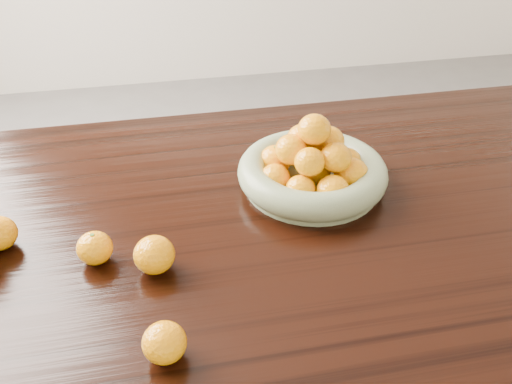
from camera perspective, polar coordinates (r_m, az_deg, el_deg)
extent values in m
cube|color=black|center=(1.17, -1.86, -3.70)|extent=(2.00, 1.00, 0.04)
cube|color=black|center=(2.04, 22.78, -1.22)|extent=(0.08, 0.08, 0.71)
cylinder|color=gray|center=(1.26, 5.57, 0.83)|extent=(0.29, 0.29, 0.01)
torus|color=gray|center=(1.24, 5.65, 2.01)|extent=(0.33, 0.33, 0.06)
ellipsoid|color=#FFA107|center=(1.27, 9.03, 3.02)|extent=(0.07, 0.07, 0.06)
ellipsoid|color=#FFA107|center=(1.32, 6.87, 4.39)|extent=(0.07, 0.07, 0.07)
ellipsoid|color=#FFA107|center=(1.31, 3.99, 4.20)|extent=(0.06, 0.06, 0.06)
ellipsoid|color=#FFA107|center=(1.26, 1.94, 3.21)|extent=(0.07, 0.07, 0.07)
ellipsoid|color=#FFA107|center=(1.21, 1.93, 1.43)|extent=(0.06, 0.06, 0.06)
ellipsoid|color=#FFA107|center=(1.17, 4.48, 0.27)|extent=(0.06, 0.06, 0.06)
ellipsoid|color=#FFA107|center=(1.17, 7.71, 0.14)|extent=(0.07, 0.07, 0.06)
ellipsoid|color=#FFA107|center=(1.22, 9.52, 1.77)|extent=(0.07, 0.07, 0.07)
ellipsoid|color=#FFA107|center=(1.24, 5.95, 2.27)|extent=(0.07, 0.07, 0.06)
ellipsoid|color=#FFA107|center=(1.25, 7.20, 5.04)|extent=(0.07, 0.07, 0.07)
ellipsoid|color=#FFA107|center=(1.25, 4.65, 5.35)|extent=(0.07, 0.07, 0.06)
ellipsoid|color=#FFA107|center=(1.20, 3.57, 4.26)|extent=(0.07, 0.07, 0.07)
ellipsoid|color=#FFA107|center=(1.17, 5.38, 3.02)|extent=(0.06, 0.06, 0.06)
ellipsoid|color=#FFA107|center=(1.20, 7.95, 3.44)|extent=(0.07, 0.07, 0.06)
ellipsoid|color=#FFA107|center=(1.20, 5.85, 6.23)|extent=(0.07, 0.07, 0.07)
ellipsoid|color=#FFA107|center=(1.08, -15.83, -5.41)|extent=(0.07, 0.07, 0.06)
ellipsoid|color=#FFA107|center=(0.89, -9.15, -14.65)|extent=(0.07, 0.07, 0.06)
ellipsoid|color=#FFA107|center=(1.04, -10.14, -6.19)|extent=(0.07, 0.07, 0.07)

